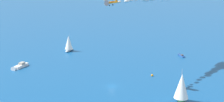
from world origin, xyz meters
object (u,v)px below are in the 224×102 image
motorboat_near_centre (19,66)px  sailboat_far_stbd (69,43)px  marker_buoy (152,75)px  sailboat_trailing (181,88)px  biplane_lead (111,2)px  motorboat_ahead (181,55)px

motorboat_near_centre → sailboat_far_stbd: bearing=-34.8°
marker_buoy → sailboat_trailing: bearing=-168.6°
sailboat_far_stbd → biplane_lead: 70.92m
sailboat_far_stbd → motorboat_ahead: size_ratio=1.86×
marker_buoy → biplane_lead: bearing=121.4°
motorboat_near_centre → sailboat_trailing: sailboat_trailing is taller
motorboat_near_centre → sailboat_far_stbd: (32.00, -22.22, 4.21)m
sailboat_trailing → motorboat_near_centre: bearing=58.4°
motorboat_near_centre → motorboat_ahead: 90.38m
sailboat_far_stbd → biplane_lead: bearing=-158.0°
motorboat_near_centre → biplane_lead: size_ratio=1.61×
motorboat_near_centre → marker_buoy: (-15.16, -65.77, -0.44)m
motorboat_near_centre → marker_buoy: bearing=-103.0°
motorboat_ahead → sailboat_far_stbd: bearing=78.0°
motorboat_near_centre → biplane_lead: bearing=-120.5°
sailboat_trailing → biplane_lead: bearing=56.7°
biplane_lead → marker_buoy: bearing=-58.6°
sailboat_far_stbd → marker_buoy: (-47.17, -43.55, -4.65)m
sailboat_far_stbd → sailboat_trailing: 90.62m
motorboat_ahead → biplane_lead: bearing=136.7°
motorboat_ahead → marker_buoy: bearing=145.3°
motorboat_near_centre → sailboat_trailing: bearing=-121.6°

